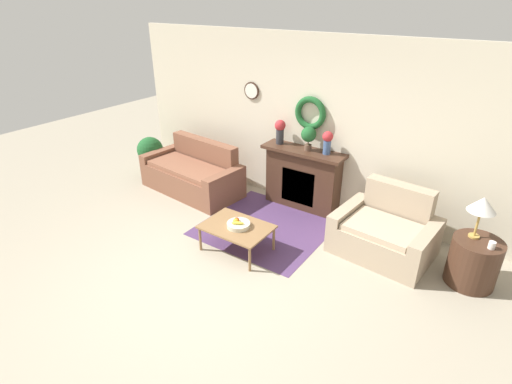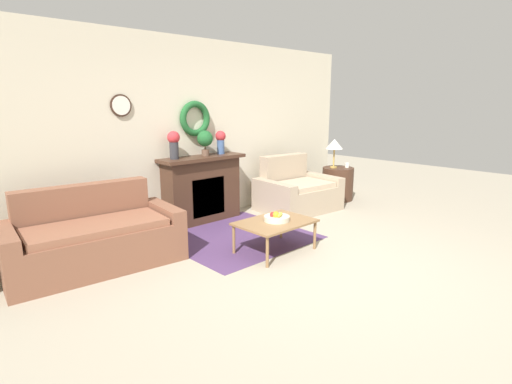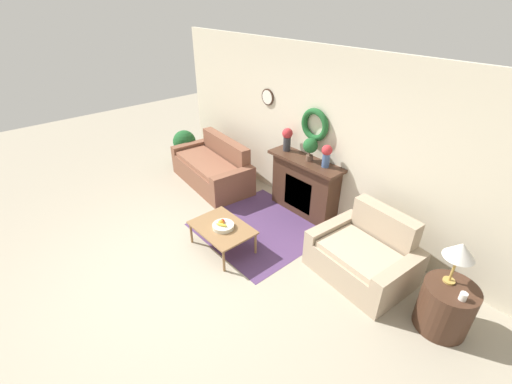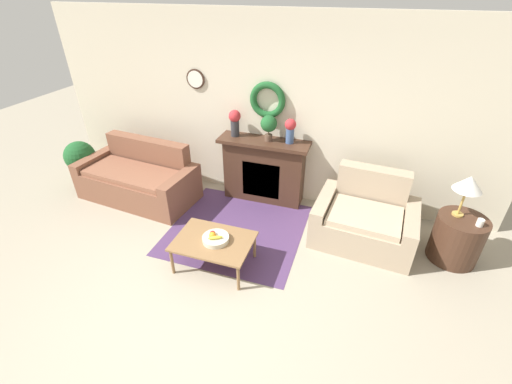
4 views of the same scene
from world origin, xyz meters
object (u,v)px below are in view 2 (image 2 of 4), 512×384
side_table_by_loveseat (338,184)px  potted_plant_on_mantel (205,140)px  mug (347,165)px  loveseat_right (296,192)px  table_lamp (334,145)px  fireplace (202,189)px  vase_on_mantel_right (221,140)px  vase_on_mantel_left (174,143)px  fruit_bowl (277,218)px  coffee_table (275,224)px  couch_left (94,239)px

side_table_by_loveseat → potted_plant_on_mantel: size_ratio=1.60×
mug → loveseat_right: bearing=172.3°
table_lamp → loveseat_right: bearing=179.6°
fireplace → vase_on_mantel_right: size_ratio=3.79×
vase_on_mantel_left → loveseat_right: bearing=-14.8°
table_lamp → mug: size_ratio=5.92×
vase_on_mantel_right → potted_plant_on_mantel: (-0.31, -0.02, 0.03)m
loveseat_right → fruit_bowl: size_ratio=4.27×
fruit_bowl → mug: (2.86, 0.95, 0.23)m
fireplace → loveseat_right: size_ratio=1.01×
loveseat_right → potted_plant_on_mantel: size_ratio=3.55×
coffee_table → vase_on_mantel_right: size_ratio=2.55×
couch_left → coffee_table: bearing=-25.5°
fireplace → table_lamp: (2.57, -0.53, 0.52)m
coffee_table → fruit_bowl: size_ratio=2.90×
couch_left → vase_on_mantel_right: (2.25, 0.57, 0.90)m
couch_left → table_lamp: table_lamp is taller
loveseat_right → vase_on_mantel_right: size_ratio=3.76×
vase_on_mantel_left → coffee_table: bearing=-78.2°
loveseat_right → potted_plant_on_mantel: potted_plant_on_mantel is taller
table_lamp → vase_on_mantel_left: (-3.03, 0.54, 0.20)m
mug → potted_plant_on_mantel: potted_plant_on_mantel is taller
side_table_by_loveseat → fireplace: bearing=167.4°
fireplace → coffee_table: fireplace is taller
side_table_by_loveseat → mug: (0.13, -0.10, 0.35)m
fireplace → potted_plant_on_mantel: size_ratio=3.58×
fruit_bowl → potted_plant_on_mantel: size_ratio=0.83×
couch_left → vase_on_mantel_left: 1.79m
table_lamp → potted_plant_on_mantel: 2.57m
loveseat_right → coffee_table: (-1.67, -1.11, 0.05)m
mug → couch_left: bearing=178.5°
side_table_by_loveseat → loveseat_right: bearing=176.6°
fireplace → vase_on_mantel_left: bearing=179.3°
coffee_table → vase_on_mantel_right: (0.48, 1.64, 0.86)m
coffee_table → vase_on_mantel_left: 1.90m
vase_on_mantel_left → couch_left: bearing=-158.1°
couch_left → potted_plant_on_mantel: 2.23m
coffee_table → side_table_by_loveseat: size_ratio=1.51×
table_lamp → mug: 0.46m
potted_plant_on_mantel → loveseat_right: bearing=-19.0°
vase_on_mantel_right → couch_left: bearing=-165.7°
fruit_bowl → mug: 3.02m
side_table_by_loveseat → mug: mug is taller
loveseat_right → mug: size_ratio=15.06×
couch_left → side_table_by_loveseat: (4.52, -0.02, -0.01)m
fireplace → coffee_table: size_ratio=1.48×
potted_plant_on_mantel → vase_on_mantel_right: bearing=3.7°
loveseat_right → vase_on_mantel_right: bearing=161.0°
couch_left → mug: 4.67m
fireplace → loveseat_right: 1.66m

